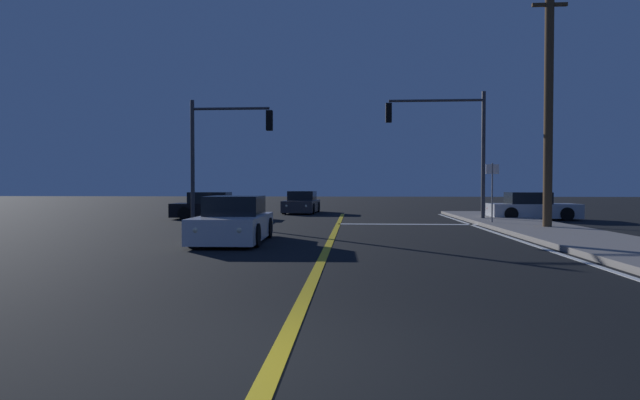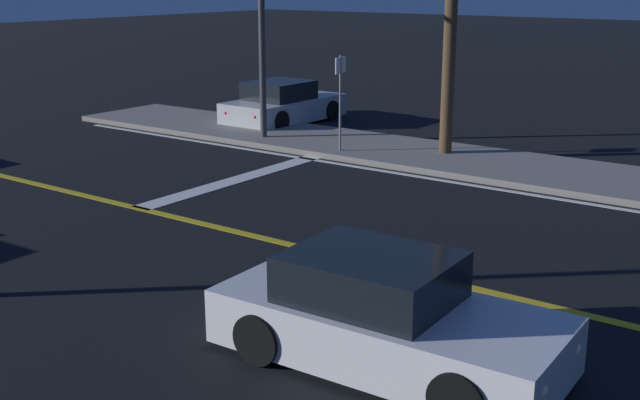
{
  "view_description": "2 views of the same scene",
  "coord_description": "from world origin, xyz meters",
  "px_view_note": "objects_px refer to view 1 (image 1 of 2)",
  "views": [
    {
      "loc": [
        0.73,
        -4.6,
        1.62
      ],
      "look_at": [
        -0.79,
        17.89,
        1.04
      ],
      "focal_mm": 29.34,
      "sensor_mm": 36.0,
      "label": 1
    },
    {
      "loc": [
        -10.39,
        5.89,
        4.49
      ],
      "look_at": [
        1.13,
        14.2,
        0.53
      ],
      "focal_mm": 45.09,
      "sensor_mm": 36.0,
      "label": 2
    }
  ],
  "objects_px": {
    "car_following_oncoming_black": "(214,207)",
    "traffic_signal_far_left": "(222,141)",
    "traffic_signal_near_right": "(448,134)",
    "car_far_approaching_silver": "(532,208)",
    "car_parked_curb_white": "(234,222)",
    "utility_pole_right": "(549,95)",
    "car_side_waiting_charcoal": "(302,203)",
    "street_sign_corner": "(492,184)"
  },
  "relations": [
    {
      "from": "utility_pole_right",
      "to": "car_parked_curb_white",
      "type": "bearing_deg",
      "value": -156.34
    },
    {
      "from": "car_side_waiting_charcoal",
      "to": "car_parked_curb_white",
      "type": "xyz_separation_m",
      "value": [
        -0.27,
        -16.82,
        -0.0
      ]
    },
    {
      "from": "car_side_waiting_charcoal",
      "to": "car_far_approaching_silver",
      "type": "height_order",
      "value": "same"
    },
    {
      "from": "utility_pole_right",
      "to": "street_sign_corner",
      "type": "xyz_separation_m",
      "value": [
        -1.4,
        2.3,
        -3.23
      ]
    },
    {
      "from": "car_far_approaching_silver",
      "to": "utility_pole_right",
      "type": "xyz_separation_m",
      "value": [
        -1.59,
        -6.54,
        4.38
      ]
    },
    {
      "from": "car_far_approaching_silver",
      "to": "traffic_signal_near_right",
      "type": "height_order",
      "value": "traffic_signal_near_right"
    },
    {
      "from": "car_far_approaching_silver",
      "to": "utility_pole_right",
      "type": "bearing_deg",
      "value": -12.4
    },
    {
      "from": "car_far_approaching_silver",
      "to": "traffic_signal_far_left",
      "type": "bearing_deg",
      "value": -77.81
    },
    {
      "from": "traffic_signal_far_left",
      "to": "utility_pole_right",
      "type": "height_order",
      "value": "utility_pole_right"
    },
    {
      "from": "car_parked_curb_white",
      "to": "utility_pole_right",
      "type": "distance_m",
      "value": 12.35
    },
    {
      "from": "traffic_signal_far_left",
      "to": "street_sign_corner",
      "type": "distance_m",
      "value": 11.93
    },
    {
      "from": "car_side_waiting_charcoal",
      "to": "street_sign_corner",
      "type": "distance_m",
      "value": 13.36
    },
    {
      "from": "traffic_signal_far_left",
      "to": "car_side_waiting_charcoal",
      "type": "bearing_deg",
      "value": 71.93
    },
    {
      "from": "car_far_approaching_silver",
      "to": "street_sign_corner",
      "type": "height_order",
      "value": "street_sign_corner"
    },
    {
      "from": "car_following_oncoming_black",
      "to": "traffic_signal_near_right",
      "type": "bearing_deg",
      "value": 82.86
    },
    {
      "from": "car_side_waiting_charcoal",
      "to": "street_sign_corner",
      "type": "relative_size",
      "value": 1.8
    },
    {
      "from": "car_side_waiting_charcoal",
      "to": "traffic_signal_near_right",
      "type": "bearing_deg",
      "value": 139.04
    },
    {
      "from": "car_side_waiting_charcoal",
      "to": "utility_pole_right",
      "type": "distance_m",
      "value": 16.56
    },
    {
      "from": "car_far_approaching_silver",
      "to": "traffic_signal_near_right",
      "type": "distance_m",
      "value": 5.72
    },
    {
      "from": "car_following_oncoming_black",
      "to": "utility_pole_right",
      "type": "height_order",
      "value": "utility_pole_right"
    },
    {
      "from": "street_sign_corner",
      "to": "traffic_signal_far_left",
      "type": "bearing_deg",
      "value": 173.17
    },
    {
      "from": "car_parked_curb_white",
      "to": "traffic_signal_near_right",
      "type": "xyz_separation_m",
      "value": [
        7.85,
        9.74,
        3.48
      ]
    },
    {
      "from": "utility_pole_right",
      "to": "car_following_oncoming_black",
      "type": "bearing_deg",
      "value": 156.55
    },
    {
      "from": "traffic_signal_far_left",
      "to": "car_far_approaching_silver",
      "type": "bearing_deg",
      "value": 10.94
    },
    {
      "from": "car_far_approaching_silver",
      "to": "street_sign_corner",
      "type": "distance_m",
      "value": 5.31
    },
    {
      "from": "car_following_oncoming_black",
      "to": "street_sign_corner",
      "type": "xyz_separation_m",
      "value": [
        12.74,
        -3.83,
        1.15
      ]
    },
    {
      "from": "car_following_oncoming_black",
      "to": "car_parked_curb_white",
      "type": "height_order",
      "value": "same"
    },
    {
      "from": "car_side_waiting_charcoal",
      "to": "car_far_approaching_silver",
      "type": "relative_size",
      "value": 1.11
    },
    {
      "from": "traffic_signal_near_right",
      "to": "utility_pole_right",
      "type": "relative_size",
      "value": 0.63
    },
    {
      "from": "car_side_waiting_charcoal",
      "to": "traffic_signal_near_right",
      "type": "xyz_separation_m",
      "value": [
        7.59,
        -7.09,
        3.48
      ]
    },
    {
      "from": "traffic_signal_near_right",
      "to": "car_far_approaching_silver",
      "type": "bearing_deg",
      "value": -161.61
    },
    {
      "from": "car_far_approaching_silver",
      "to": "car_parked_curb_white",
      "type": "distance_m",
      "value": 16.52
    },
    {
      "from": "car_parked_curb_white",
      "to": "street_sign_corner",
      "type": "relative_size",
      "value": 1.64
    },
    {
      "from": "car_far_approaching_silver",
      "to": "traffic_signal_near_right",
      "type": "xyz_separation_m",
      "value": [
        -4.31,
        -1.43,
        3.48
      ]
    },
    {
      "from": "traffic_signal_near_right",
      "to": "traffic_signal_far_left",
      "type": "bearing_deg",
      "value": 7.7
    },
    {
      "from": "traffic_signal_far_left",
      "to": "utility_pole_right",
      "type": "bearing_deg",
      "value": -15.8
    },
    {
      "from": "car_following_oncoming_black",
      "to": "traffic_signal_far_left",
      "type": "height_order",
      "value": "traffic_signal_far_left"
    },
    {
      "from": "car_parked_curb_white",
      "to": "traffic_signal_near_right",
      "type": "bearing_deg",
      "value": -130.92
    },
    {
      "from": "traffic_signal_near_right",
      "to": "traffic_signal_far_left",
      "type": "relative_size",
      "value": 1.09
    },
    {
      "from": "car_following_oncoming_black",
      "to": "car_far_approaching_silver",
      "type": "xyz_separation_m",
      "value": [
        15.72,
        0.4,
        0.0
      ]
    },
    {
      "from": "traffic_signal_near_right",
      "to": "street_sign_corner",
      "type": "bearing_deg",
      "value": 115.34
    },
    {
      "from": "car_following_oncoming_black",
      "to": "traffic_signal_far_left",
      "type": "xyz_separation_m",
      "value": [
        1.06,
        -2.43,
        3.11
      ]
    }
  ]
}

